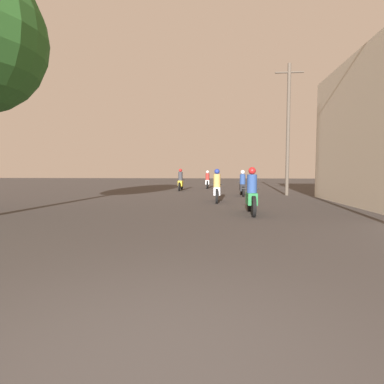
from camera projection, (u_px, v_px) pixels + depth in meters
name	position (u px, v px, depth m)	size (l,w,h in m)	color
ground_plane	(149.00, 382.00, 1.98)	(120.00, 120.00, 0.00)	#383330
motorcycle_green	(252.00, 195.00, 9.77)	(0.60, 2.00, 1.54)	black
motorcycle_silver	(217.00, 189.00, 13.69)	(0.60, 2.11, 1.52)	black
motorcycle_black	(242.00, 185.00, 17.22)	(0.60, 2.01, 1.48)	black
motorcycle_yellow	(181.00, 182.00, 22.10)	(0.60, 2.13, 1.60)	black
motorcycle_white	(208.00, 181.00, 24.88)	(0.60, 2.05, 1.49)	black
utility_pole_far	(288.00, 127.00, 17.29)	(1.60, 0.20, 7.56)	#4C4238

